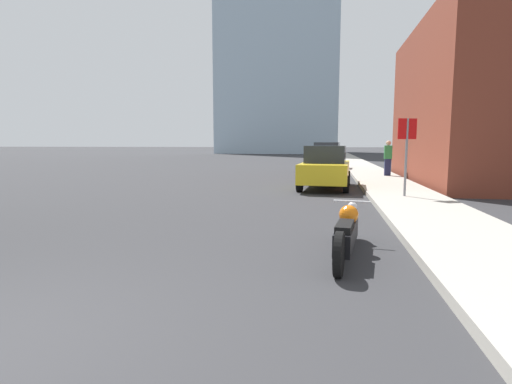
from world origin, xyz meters
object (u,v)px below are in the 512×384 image
(parked_car_black, at_px, (327,153))
(stop_sign, at_px, (407,144))
(pedestrian, at_px, (388,158))
(parked_car_silver, at_px, (327,156))
(parked_car_yellow, at_px, (326,167))
(motorcycle, at_px, (347,232))

(parked_car_black, distance_m, stop_sign, 25.51)
(stop_sign, relative_size, pedestrian, 1.34)
(parked_car_silver, relative_size, stop_sign, 1.86)
(parked_car_black, bearing_deg, parked_car_silver, -88.03)
(parked_car_silver, bearing_deg, parked_car_yellow, -85.71)
(pedestrian, bearing_deg, parked_car_yellow, -121.12)
(motorcycle, distance_m, parked_car_yellow, 9.31)
(parked_car_black, xyz_separation_m, pedestrian, (2.91, -17.46, 0.16))
(motorcycle, distance_m, parked_car_black, 31.70)
(parked_car_yellow, height_order, parked_car_black, parked_car_black)
(stop_sign, bearing_deg, pedestrian, 85.46)
(parked_car_black, bearing_deg, parked_car_yellow, -88.12)
(motorcycle, relative_size, parked_car_yellow, 0.60)
(parked_car_silver, bearing_deg, stop_sign, -76.16)
(parked_car_black, bearing_deg, pedestrian, -78.49)
(parked_car_black, relative_size, stop_sign, 1.92)
(parked_car_silver, xyz_separation_m, stop_sign, (2.30, -14.04, 0.82))
(parked_car_silver, height_order, parked_car_black, parked_car_silver)
(pedestrian, bearing_deg, stop_sign, -94.54)
(parked_car_silver, relative_size, pedestrian, 2.50)
(parked_car_yellow, bearing_deg, parked_car_black, 93.65)
(parked_car_silver, bearing_deg, motorcycle, -84.56)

